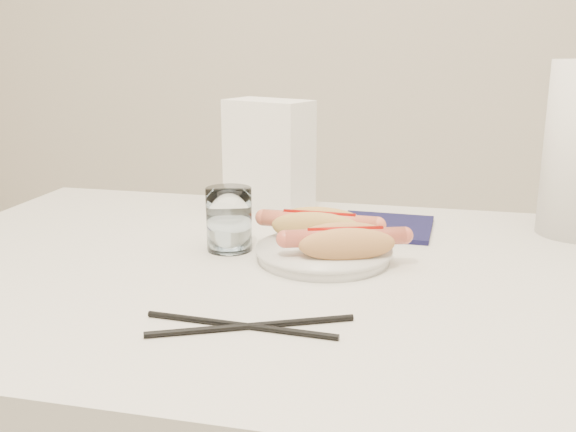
% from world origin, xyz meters
% --- Properties ---
extents(table, '(1.20, 0.80, 0.75)m').
position_xyz_m(table, '(0.00, 0.00, 0.69)').
color(table, white).
rests_on(table, ground).
extents(plate, '(0.20, 0.20, 0.02)m').
position_xyz_m(plate, '(0.05, 0.05, 0.76)').
color(plate, silver).
rests_on(plate, table).
extents(hotdog_left, '(0.18, 0.07, 0.05)m').
position_xyz_m(hotdog_left, '(0.03, 0.09, 0.79)').
color(hotdog_left, tan).
rests_on(hotdog_left, plate).
extents(hotdog_right, '(0.17, 0.11, 0.05)m').
position_xyz_m(hotdog_right, '(0.08, 0.02, 0.79)').
color(hotdog_right, tan).
rests_on(hotdog_right, plate).
extents(water_glass, '(0.07, 0.07, 0.10)m').
position_xyz_m(water_glass, '(-0.10, 0.06, 0.80)').
color(water_glass, white).
rests_on(water_glass, table).
extents(chopstick_near, '(0.22, 0.11, 0.01)m').
position_xyz_m(chopstick_near, '(0.01, -0.21, 0.75)').
color(chopstick_near, black).
rests_on(chopstick_near, table).
extents(chopstick_far, '(0.23, 0.02, 0.01)m').
position_xyz_m(chopstick_far, '(-0.00, -0.21, 0.75)').
color(chopstick_far, black).
rests_on(chopstick_far, table).
extents(napkin_box, '(0.18, 0.14, 0.21)m').
position_xyz_m(napkin_box, '(-0.11, 0.32, 0.85)').
color(napkin_box, white).
rests_on(napkin_box, table).
extents(navy_napkin, '(0.16, 0.16, 0.01)m').
position_xyz_m(navy_napkin, '(0.12, 0.23, 0.75)').
color(navy_napkin, '#13123A').
rests_on(navy_napkin, table).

